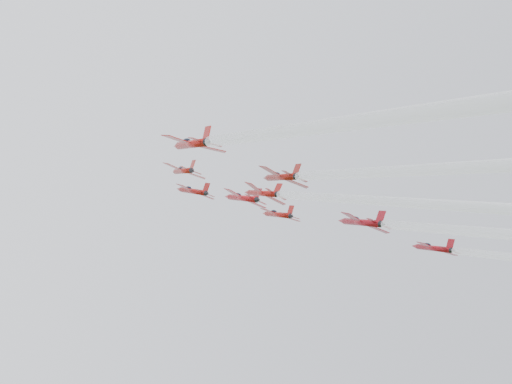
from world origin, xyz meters
TOP-DOWN VIEW (x-y plane):
  - jet_lead at (0.91, 28.30)m, footprint 10.57×13.35m
  - jet_row2_left at (-12.31, 9.45)m, footprint 9.09×11.47m
  - jet_row2_center at (3.06, 11.07)m, footprint 10.59×13.37m
  - jet_row2_right at (13.55, 12.38)m, footprint 9.95×12.56m
  - jet_center at (-1.33, -39.67)m, footprint 9.34×85.91m
  - jet_rear_farleft at (-23.60, -55.70)m, footprint 10.37×95.35m

SIDE VIEW (x-z plane):
  - jet_rear_farleft at x=-23.60m, z-range 99.80..162.17m
  - jet_center at x=-1.33m, z-range 113.26..169.46m
  - jet_row2_left at x=-12.31m, z-range 169.29..177.14m
  - jet_row2_center at x=3.06m, z-range 169.71..178.85m
  - jet_row2_right at x=13.55m, z-range 170.82..179.42m
  - jet_lead at x=0.91m, z-range 180.86..190.00m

